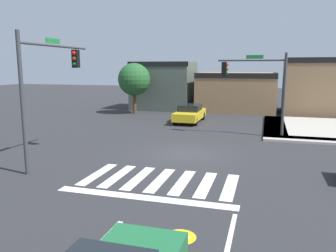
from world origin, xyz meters
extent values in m
plane|color=#2B2B2D|center=(0.00, 0.00, 0.00)|extent=(120.00, 120.00, 0.00)
cube|color=silver|center=(-2.88, -4.50, 0.00)|extent=(0.47, 3.08, 0.01)
cube|color=silver|center=(-1.92, -4.50, 0.00)|extent=(0.47, 3.08, 0.01)
cube|color=silver|center=(-0.96, -4.50, 0.00)|extent=(0.47, 3.08, 0.01)
cube|color=silver|center=(0.00, -4.50, 0.00)|extent=(0.47, 3.08, 0.01)
cube|color=silver|center=(0.96, -4.50, 0.00)|extent=(0.47, 3.08, 0.01)
cube|color=silver|center=(1.92, -4.50, 0.00)|extent=(0.47, 3.08, 0.01)
cube|color=silver|center=(2.88, -4.50, 0.00)|extent=(0.47, 3.08, 0.01)
cube|color=white|center=(0.00, -6.50, 0.00)|extent=(6.80, 0.50, 0.01)
cube|color=white|center=(0.00, -9.50, 0.00)|extent=(0.16, 2.00, 0.01)
cylinder|color=yellow|center=(1.97, -8.92, 0.00)|extent=(0.91, 0.91, 0.01)
cylinder|color=white|center=(1.76, -8.92, 0.01)|extent=(0.14, 0.14, 0.00)
cylinder|color=white|center=(2.17, -8.92, 0.01)|extent=(0.14, 0.14, 0.00)
cube|color=white|center=(1.97, -8.92, 0.01)|extent=(0.41, 0.04, 0.00)
cube|color=#B2AA9E|center=(4.80, 10.00, 0.07)|extent=(1.60, 10.00, 0.15)
cube|color=#B2AA9E|center=(9.00, 10.00, 0.07)|extent=(10.00, 10.00, 0.15)
cube|color=#4C564C|center=(-6.83, 18.67, 2.57)|extent=(6.35, 5.35, 5.14)
cube|color=black|center=(-6.83, 16.20, 4.89)|extent=(6.35, 0.50, 0.50)
cube|color=#93704C|center=(1.07, 19.09, 2.01)|extent=(7.93, 6.18, 4.02)
cube|color=black|center=(1.07, 16.20, 3.77)|extent=(7.93, 0.50, 0.50)
cube|color=#93704C|center=(8.71, 19.17, 2.73)|extent=(6.02, 6.33, 5.46)
cube|color=black|center=(8.71, 16.20, 5.21)|extent=(6.02, 0.50, 0.50)
cylinder|color=#383A3D|center=(-5.82, -5.36, 3.07)|extent=(0.18, 0.18, 6.13)
cylinder|color=#383A3D|center=(-5.82, -2.68, 5.63)|extent=(0.12, 5.36, 0.12)
cube|color=black|center=(-5.82, -0.99, 5.05)|extent=(0.32, 0.32, 0.95)
sphere|color=red|center=(-5.82, -1.16, 5.35)|extent=(0.22, 0.22, 0.22)
sphere|color=#4C330C|center=(-5.82, -1.16, 5.05)|extent=(0.22, 0.22, 0.22)
sphere|color=#0C3814|center=(-5.82, -1.16, 4.76)|extent=(0.22, 0.22, 0.22)
cube|color=#197233|center=(-5.82, -2.95, 5.85)|extent=(0.03, 1.10, 0.24)
cylinder|color=#383A3D|center=(5.17, 5.99, 2.76)|extent=(0.18, 0.18, 5.53)
cylinder|color=#383A3D|center=(3.00, 5.99, 5.05)|extent=(4.34, 0.12, 0.12)
cube|color=black|center=(1.24, 5.99, 4.47)|extent=(0.32, 0.32, 0.95)
sphere|color=red|center=(1.41, 5.99, 4.77)|extent=(0.22, 0.22, 0.22)
sphere|color=#4C330C|center=(1.41, 5.99, 4.47)|extent=(0.22, 0.22, 0.22)
sphere|color=#0C3814|center=(1.41, 5.99, 4.18)|extent=(0.22, 0.22, 0.22)
cube|color=#197233|center=(3.21, 5.99, 5.27)|extent=(1.10, 0.03, 0.24)
cube|color=gold|center=(-2.09, 10.42, 0.63)|extent=(1.93, 4.73, 0.65)
cube|color=black|center=(-2.09, 10.53, 1.22)|extent=(1.70, 2.07, 0.53)
cylinder|color=black|center=(-1.23, 8.81, 0.34)|extent=(0.22, 0.67, 0.67)
cylinder|color=black|center=(-2.94, 8.81, 0.34)|extent=(0.22, 0.67, 0.67)
cylinder|color=black|center=(-1.23, 12.03, 0.34)|extent=(0.22, 0.67, 0.67)
cylinder|color=black|center=(-2.94, 12.03, 0.34)|extent=(0.22, 0.67, 0.67)
cylinder|color=#4C3823|center=(-8.50, 14.00, 1.40)|extent=(0.36, 0.36, 2.80)
sphere|color=#235628|center=(-8.50, 14.00, 3.40)|extent=(3.18, 3.18, 3.18)
camera|label=1|loc=(4.08, -17.40, 4.66)|focal=36.37mm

